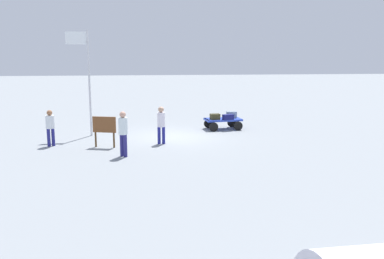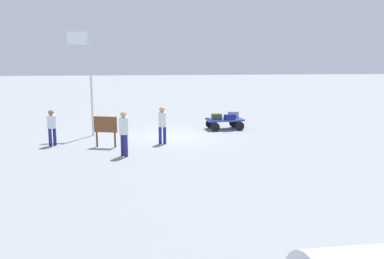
{
  "view_description": "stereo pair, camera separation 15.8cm",
  "coord_description": "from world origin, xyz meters",
  "px_view_note": "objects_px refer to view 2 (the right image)",
  "views": [
    {
      "loc": [
        1.4,
        19.99,
        3.97
      ],
      "look_at": [
        -0.25,
        6.0,
        1.42
      ],
      "focal_mm": 39.22,
      "sensor_mm": 36.0,
      "label": 1
    },
    {
      "loc": [
        1.24,
        20.0,
        3.97
      ],
      "look_at": [
        -0.25,
        6.0,
        1.42
      ],
      "focal_mm": 39.22,
      "sensor_mm": 36.0,
      "label": 2
    }
  ],
  "objects_px": {
    "worker_trailing": "(124,130)",
    "worker_supervisor": "(52,125)",
    "suitcase_grey": "(233,115)",
    "flagpole": "(88,72)",
    "suitcase_navy": "(230,117)",
    "signboard": "(105,127)",
    "suitcase_maroon": "(217,117)",
    "luggage_cart": "(224,121)",
    "worker_lead": "(162,122)"
  },
  "relations": [
    {
      "from": "worker_trailing",
      "to": "signboard",
      "type": "relative_size",
      "value": 1.34
    },
    {
      "from": "worker_lead",
      "to": "flagpole",
      "type": "relative_size",
      "value": 0.33
    },
    {
      "from": "luggage_cart",
      "to": "worker_supervisor",
      "type": "distance_m",
      "value": 8.84
    },
    {
      "from": "suitcase_grey",
      "to": "suitcase_navy",
      "type": "distance_m",
      "value": 0.68
    },
    {
      "from": "worker_trailing",
      "to": "worker_supervisor",
      "type": "distance_m",
      "value": 3.95
    },
    {
      "from": "signboard",
      "to": "suitcase_navy",
      "type": "bearing_deg",
      "value": -150.95
    },
    {
      "from": "worker_lead",
      "to": "flagpole",
      "type": "xyz_separation_m",
      "value": [
        3.47,
        -2.35,
        2.12
      ]
    },
    {
      "from": "suitcase_maroon",
      "to": "worker_supervisor",
      "type": "relative_size",
      "value": 0.33
    },
    {
      "from": "suitcase_navy",
      "to": "worker_lead",
      "type": "height_order",
      "value": "worker_lead"
    },
    {
      "from": "suitcase_maroon",
      "to": "suitcase_navy",
      "type": "relative_size",
      "value": 0.84
    },
    {
      "from": "worker_trailing",
      "to": "worker_lead",
      "type": "bearing_deg",
      "value": -125.85
    },
    {
      "from": "worker_lead",
      "to": "worker_trailing",
      "type": "height_order",
      "value": "worker_trailing"
    },
    {
      "from": "suitcase_maroon",
      "to": "suitcase_grey",
      "type": "distance_m",
      "value": 1.07
    },
    {
      "from": "suitcase_navy",
      "to": "worker_lead",
      "type": "bearing_deg",
      "value": 39.27
    },
    {
      "from": "suitcase_maroon",
      "to": "worker_lead",
      "type": "xyz_separation_m",
      "value": [
        2.96,
        3.13,
        0.26
      ]
    },
    {
      "from": "luggage_cart",
      "to": "worker_lead",
      "type": "distance_m",
      "value": 4.81
    },
    {
      "from": "signboard",
      "to": "flagpole",
      "type": "bearing_deg",
      "value": -69.64
    },
    {
      "from": "luggage_cart",
      "to": "worker_supervisor",
      "type": "height_order",
      "value": "worker_supervisor"
    },
    {
      "from": "flagpole",
      "to": "signboard",
      "type": "relative_size",
      "value": 3.82
    },
    {
      "from": "flagpole",
      "to": "suitcase_maroon",
      "type": "bearing_deg",
      "value": -173.08
    },
    {
      "from": "worker_lead",
      "to": "signboard",
      "type": "distance_m",
      "value": 2.48
    },
    {
      "from": "worker_lead",
      "to": "signboard",
      "type": "height_order",
      "value": "worker_lead"
    },
    {
      "from": "suitcase_maroon",
      "to": "flagpole",
      "type": "relative_size",
      "value": 0.1
    },
    {
      "from": "flagpole",
      "to": "signboard",
      "type": "height_order",
      "value": "flagpole"
    },
    {
      "from": "suitcase_grey",
      "to": "worker_supervisor",
      "type": "relative_size",
      "value": 0.36
    },
    {
      "from": "suitcase_navy",
      "to": "signboard",
      "type": "bearing_deg",
      "value": 29.05
    },
    {
      "from": "suitcase_grey",
      "to": "suitcase_navy",
      "type": "relative_size",
      "value": 0.91
    },
    {
      "from": "suitcase_navy",
      "to": "worker_trailing",
      "type": "xyz_separation_m",
      "value": [
        5.21,
        5.15,
        0.35
      ]
    },
    {
      "from": "suitcase_navy",
      "to": "flagpole",
      "type": "distance_m",
      "value": 7.52
    },
    {
      "from": "worker_trailing",
      "to": "signboard",
      "type": "height_order",
      "value": "worker_trailing"
    },
    {
      "from": "suitcase_grey",
      "to": "flagpole",
      "type": "bearing_deg",
      "value": 9.41
    },
    {
      "from": "suitcase_maroon",
      "to": "flagpole",
      "type": "distance_m",
      "value": 6.9
    },
    {
      "from": "suitcase_navy",
      "to": "worker_trailing",
      "type": "height_order",
      "value": "worker_trailing"
    },
    {
      "from": "worker_supervisor",
      "to": "luggage_cart",
      "type": "bearing_deg",
      "value": -158.47
    },
    {
      "from": "suitcase_maroon",
      "to": "signboard",
      "type": "distance_m",
      "value": 6.47
    },
    {
      "from": "flagpole",
      "to": "luggage_cart",
      "type": "bearing_deg",
      "value": -171.79
    },
    {
      "from": "suitcase_maroon",
      "to": "worker_supervisor",
      "type": "xyz_separation_m",
      "value": [
        7.76,
        3.03,
        0.23
      ]
    },
    {
      "from": "suitcase_maroon",
      "to": "worker_supervisor",
      "type": "distance_m",
      "value": 8.33
    },
    {
      "from": "suitcase_grey",
      "to": "worker_trailing",
      "type": "xyz_separation_m",
      "value": [
        5.51,
        5.75,
        0.32
      ]
    },
    {
      "from": "luggage_cart",
      "to": "suitcase_grey",
      "type": "xyz_separation_m",
      "value": [
        -0.53,
        -0.23,
        0.32
      ]
    },
    {
      "from": "worker_supervisor",
      "to": "flagpole",
      "type": "distance_m",
      "value": 3.38
    },
    {
      "from": "suitcase_navy",
      "to": "worker_lead",
      "type": "relative_size",
      "value": 0.37
    },
    {
      "from": "suitcase_navy",
      "to": "worker_trailing",
      "type": "distance_m",
      "value": 7.33
    },
    {
      "from": "worker_supervisor",
      "to": "worker_trailing",
      "type": "bearing_deg",
      "value": 144.78
    },
    {
      "from": "suitcase_navy",
      "to": "suitcase_grey",
      "type": "bearing_deg",
      "value": -116.94
    },
    {
      "from": "worker_trailing",
      "to": "signboard",
      "type": "bearing_deg",
      "value": -63.64
    },
    {
      "from": "luggage_cart",
      "to": "flagpole",
      "type": "height_order",
      "value": "flagpole"
    },
    {
      "from": "worker_trailing",
      "to": "luggage_cart",
      "type": "bearing_deg",
      "value": -132.1
    },
    {
      "from": "suitcase_navy",
      "to": "suitcase_maroon",
      "type": "bearing_deg",
      "value": -13.33
    },
    {
      "from": "worker_supervisor",
      "to": "suitcase_maroon",
      "type": "bearing_deg",
      "value": -158.69
    }
  ]
}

